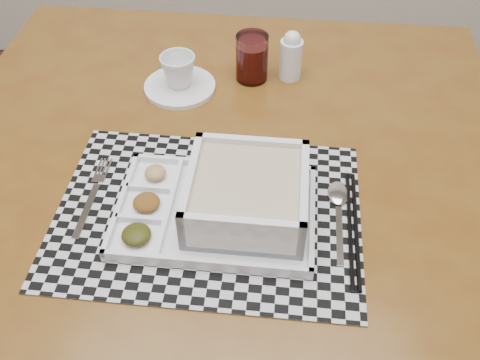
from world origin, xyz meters
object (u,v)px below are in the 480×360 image
dining_table (220,196)px  creamer_bottle (291,56)px  serving_tray (237,200)px  cup (178,71)px  juice_glass (252,59)px

dining_table → creamer_bottle: bearing=66.3°
serving_tray → creamer_bottle: 0.41m
dining_table → serving_tray: bearing=-70.9°
serving_tray → creamer_bottle: creamer_bottle is taller
creamer_bottle → dining_table: bearing=-113.7°
serving_tray → cup: size_ratio=4.43×
cup → creamer_bottle: 0.24m
serving_tray → cup: serving_tray is taller
cup → juice_glass: (0.15, 0.05, 0.00)m
dining_table → serving_tray: serving_tray is taller
juice_glass → creamer_bottle: size_ratio=0.93×
creamer_bottle → cup: bearing=-165.2°
cup → dining_table: bearing=-59.8°
dining_table → serving_tray: (0.04, -0.12, 0.12)m
serving_tray → creamer_bottle: bearing=78.2°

